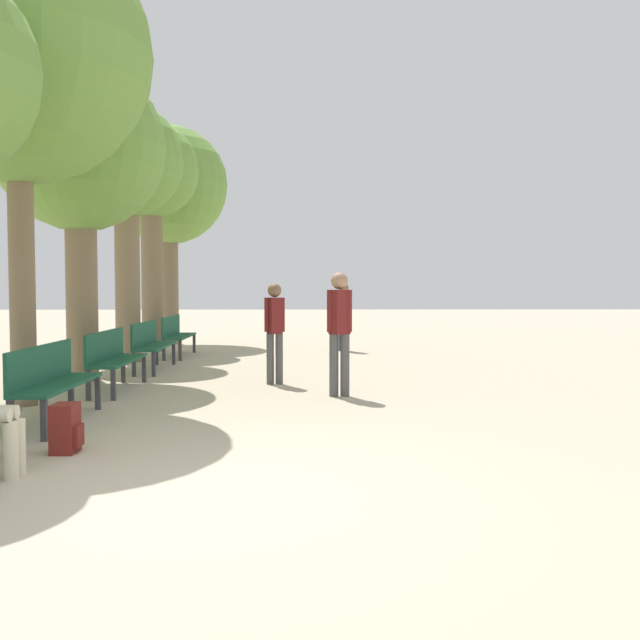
% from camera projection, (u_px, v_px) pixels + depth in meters
% --- Properties ---
extents(ground_plane, '(80.00, 80.00, 0.00)m').
position_uv_depth(ground_plane, '(192.00, 490.00, 5.37)').
color(ground_plane, '#B7A88E').
extents(bench_row_1, '(0.42, 1.89, 0.88)m').
position_uv_depth(bench_row_1, '(51.00, 377.00, 7.90)').
color(bench_row_1, '#195138').
rests_on(bench_row_1, ground_plane).
extents(bench_row_2, '(0.42, 1.89, 0.88)m').
position_uv_depth(bench_row_2, '(112.00, 355.00, 10.40)').
color(bench_row_2, '#195138').
rests_on(bench_row_2, ground_plane).
extents(bench_row_3, '(0.42, 1.89, 0.88)m').
position_uv_depth(bench_row_3, '(150.00, 342.00, 12.90)').
color(bench_row_3, '#195138').
rests_on(bench_row_3, ground_plane).
extents(bench_row_4, '(0.42, 1.89, 0.88)m').
position_uv_depth(bench_row_4, '(176.00, 332.00, 15.39)').
color(bench_row_4, '#195138').
rests_on(bench_row_4, ground_plane).
extents(tree_row_1, '(3.35, 3.35, 6.17)m').
position_uv_depth(tree_row_1, '(17.00, 52.00, 8.94)').
color(tree_row_1, '#7A664C').
rests_on(tree_row_1, ground_plane).
extents(tree_row_2, '(2.72, 2.72, 5.12)m').
position_uv_depth(tree_row_2, '(80.00, 151.00, 11.37)').
color(tree_row_2, '#7A664C').
rests_on(tree_row_2, ground_plane).
extents(tree_row_3, '(2.29, 2.29, 5.20)m').
position_uv_depth(tree_row_3, '(126.00, 168.00, 14.28)').
color(tree_row_3, '#7A664C').
rests_on(tree_row_3, ground_plane).
extents(tree_row_4, '(2.21, 2.21, 5.33)m').
position_uv_depth(tree_row_4, '(151.00, 178.00, 16.58)').
color(tree_row_4, '#7A664C').
rests_on(tree_row_4, ground_plane).
extents(tree_row_5, '(3.10, 3.10, 5.72)m').
position_uv_depth(tree_row_5, '(168.00, 187.00, 18.59)').
color(tree_row_5, '#7A664C').
rests_on(tree_row_5, ground_plane).
extents(backpack, '(0.25, 0.29, 0.45)m').
position_uv_depth(backpack, '(66.00, 429.00, 6.55)').
color(backpack, maroon).
rests_on(backpack, ground_plane).
extents(pedestrian_near, '(0.32, 0.27, 1.57)m').
position_uv_depth(pedestrian_near, '(275.00, 327.00, 11.05)').
color(pedestrian_near, '#4C4C4C').
rests_on(pedestrian_near, ground_plane).
extents(pedestrian_mid, '(0.32, 0.25, 1.59)m').
position_uv_depth(pedestrian_mid, '(344.00, 312.00, 16.69)').
color(pedestrian_mid, '#384260').
rests_on(pedestrian_mid, ground_plane).
extents(pedestrian_far, '(0.35, 0.30, 1.72)m').
position_uv_depth(pedestrian_far, '(339.00, 326.00, 9.83)').
color(pedestrian_far, '#4C4C4C').
rests_on(pedestrian_far, ground_plane).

